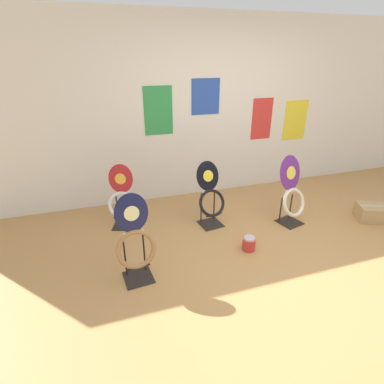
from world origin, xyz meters
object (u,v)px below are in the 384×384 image
toilet_seat_display_crimson_swirl (122,199)px  storage_box (373,213)px  toilet_seat_display_purple_note (292,193)px  toilet_seat_display_jazz_black (210,195)px  paint_can (249,243)px  toilet_seat_display_navy_moon (135,241)px

toilet_seat_display_crimson_swirl → storage_box: bearing=-15.2°
toilet_seat_display_crimson_swirl → toilet_seat_display_purple_note: size_ratio=0.92×
toilet_seat_display_jazz_black → paint_can: toilet_seat_display_jazz_black is taller
toilet_seat_display_jazz_black → toilet_seat_display_purple_note: 1.06m
paint_can → storage_box: storage_box is taller
toilet_seat_display_navy_moon → toilet_seat_display_crimson_swirl: toilet_seat_display_navy_moon is taller
paint_can → toilet_seat_display_jazz_black: bearing=107.8°
paint_can → toilet_seat_display_purple_note: bearing=26.8°
toilet_seat_display_navy_moon → toilet_seat_display_jazz_black: toilet_seat_display_navy_moon is taller
toilet_seat_display_navy_moon → paint_can: toilet_seat_display_navy_moon is taller
toilet_seat_display_crimson_swirl → toilet_seat_display_purple_note: toilet_seat_display_purple_note is taller
toilet_seat_display_jazz_black → paint_can: size_ratio=5.14×
toilet_seat_display_purple_note → paint_can: 0.96m
toilet_seat_display_navy_moon → storage_box: (3.23, 0.20, -0.34)m
storage_box → toilet_seat_display_purple_note: bearing=165.1°
toilet_seat_display_navy_moon → toilet_seat_display_jazz_black: size_ratio=1.10×
toilet_seat_display_crimson_swirl → toilet_seat_display_purple_note: 2.19m
toilet_seat_display_navy_moon → storage_box: toilet_seat_display_navy_moon is taller
toilet_seat_display_purple_note → paint_can: size_ratio=5.55×
toilet_seat_display_crimson_swirl → paint_can: toilet_seat_display_crimson_swirl is taller
toilet_seat_display_purple_note → storage_box: size_ratio=1.84×
toilet_seat_display_purple_note → storage_box: (1.13, -0.30, -0.33)m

